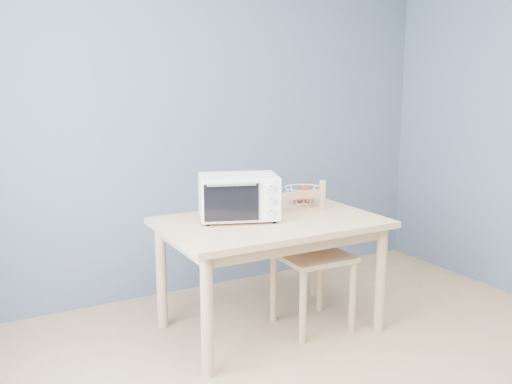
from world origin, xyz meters
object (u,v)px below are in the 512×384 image
fruit_basket (303,194)px  dining_table (271,235)px  toaster_oven (236,196)px  dining_chair (309,257)px

fruit_basket → dining_table: bearing=-146.2°
toaster_oven → fruit_basket: bearing=36.3°
toaster_oven → fruit_basket: size_ratio=1.77×
dining_table → dining_chair: dining_chair is taller
toaster_oven → dining_chair: (0.47, -0.16, -0.43)m
toaster_oven → fruit_basket: toaster_oven is taller
toaster_oven → fruit_basket: 0.68m
dining_table → dining_chair: bearing=-11.0°
fruit_basket → dining_chair: bearing=-116.5°
dining_table → toaster_oven: 0.34m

